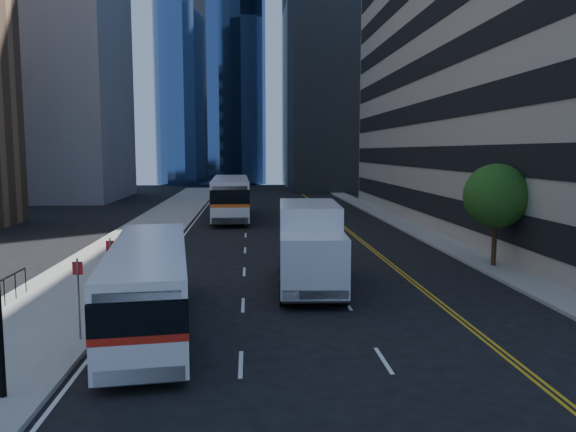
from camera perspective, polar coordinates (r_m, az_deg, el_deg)
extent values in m
plane|color=black|center=(20.09, 5.54, -10.35)|extent=(160.00, 160.00, 0.00)
cube|color=gray|center=(44.92, -13.26, -0.97)|extent=(5.00, 90.00, 0.15)
cube|color=gray|center=(45.98, 11.48, -0.76)|extent=(2.00, 90.00, 0.15)
cube|color=gray|center=(76.05, -23.78, 14.85)|extent=(18.00, 18.00, 35.00)
cylinder|color=#332114|center=(29.95, 20.20, -2.64)|extent=(0.24, 0.24, 2.20)
sphere|color=#124113|center=(29.68, 20.39, 1.94)|extent=(3.20, 3.20, 3.20)
cube|color=white|center=(19.37, -13.85, -8.66)|extent=(3.67, 11.02, 0.99)
cube|color=red|center=(19.22, -13.89, -6.97)|extent=(3.70, 11.05, 0.20)
cube|color=black|center=(19.11, -13.94, -5.53)|extent=(3.70, 11.05, 0.81)
cube|color=white|center=(18.99, -13.99, -3.53)|extent=(3.67, 11.02, 0.45)
cylinder|color=black|center=(16.47, -18.09, -12.85)|extent=(0.38, 0.93, 0.90)
cylinder|color=black|center=(16.35, -10.57, -12.78)|extent=(0.38, 0.93, 0.90)
cylinder|color=black|center=(22.32, -16.20, -7.66)|extent=(0.38, 0.93, 0.90)
cylinder|color=black|center=(22.22, -10.75, -7.57)|extent=(0.38, 0.93, 0.90)
cube|color=silver|center=(49.22, -5.84, 0.93)|extent=(3.29, 13.78, 1.26)
cube|color=#E95A15|center=(49.15, -5.85, 1.80)|extent=(3.31, 13.80, 0.25)
cube|color=black|center=(49.10, -5.86, 2.53)|extent=(3.31, 13.80, 1.03)
cube|color=silver|center=(49.05, -5.87, 3.53)|extent=(3.29, 13.78, 0.57)
cylinder|color=black|center=(45.21, -7.61, -0.17)|extent=(0.37, 1.15, 1.14)
cylinder|color=black|center=(45.18, -4.14, -0.14)|extent=(0.37, 1.15, 1.14)
cylinder|color=black|center=(52.93, -7.28, 0.81)|extent=(0.37, 1.15, 1.14)
cylinder|color=black|center=(52.91, -4.32, 0.84)|extent=(0.37, 1.15, 1.14)
cube|color=silver|center=(21.50, 2.63, -4.96)|extent=(2.67, 2.47, 2.23)
cube|color=black|center=(20.43, 2.80, -4.35)|extent=(2.35, 0.19, 1.17)
cube|color=silver|center=(25.05, 2.12, -1.83)|extent=(2.83, 5.23, 2.76)
cube|color=black|center=(24.19, 2.25, -5.97)|extent=(2.33, 7.11, 0.27)
cylinder|color=black|center=(21.49, -0.46, -7.78)|extent=(0.35, 1.03, 1.02)
cylinder|color=black|center=(21.63, 5.73, -7.72)|extent=(0.35, 1.03, 1.02)
cylinder|color=black|center=(26.67, -0.54, -4.95)|extent=(0.35, 1.03, 1.02)
cylinder|color=black|center=(26.78, 4.43, -4.92)|extent=(0.35, 1.03, 1.02)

